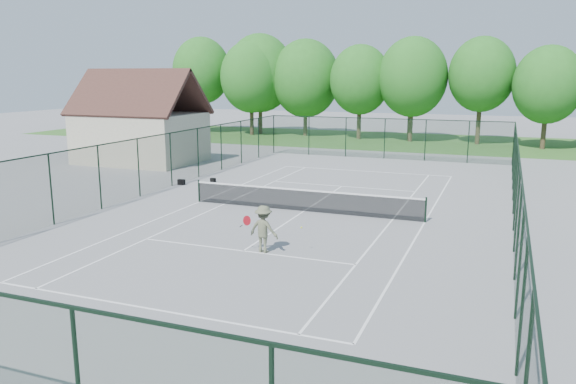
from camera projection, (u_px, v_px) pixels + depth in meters
name	position (u px, v px, depth m)	size (l,w,h in m)	color
ground	(304.00, 211.00, 25.86)	(140.00, 140.00, 0.00)	gray
grass_far	(410.00, 141.00, 53.23)	(80.00, 16.00, 0.01)	#3B7029
court_lines	(304.00, 211.00, 25.86)	(11.05, 23.85, 0.01)	white
tennis_net	(304.00, 199.00, 25.74)	(11.08, 0.08, 1.10)	black
fence_enclosure	(304.00, 178.00, 25.54)	(18.05, 36.05, 3.02)	#18341F
utility_building	(140.00, 119.00, 40.02)	(8.60, 6.27, 6.63)	beige
tree_line_far	(413.00, 77.00, 52.01)	(39.40, 6.40, 9.70)	#4A3B26
sports_bag_a	(181.00, 182.00, 32.09)	(0.39, 0.24, 0.31)	black
sports_bag_b	(213.00, 180.00, 32.92)	(0.31, 0.19, 0.24)	black
tennis_player	(264.00, 229.00, 19.72)	(2.17, 0.94, 1.69)	#5D6248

